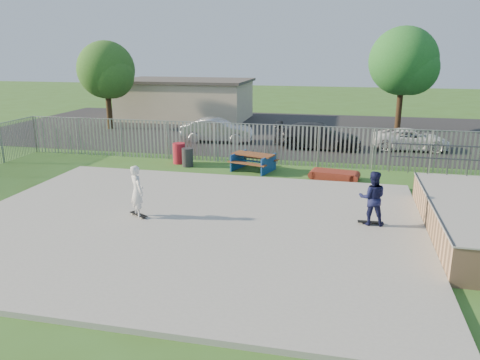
% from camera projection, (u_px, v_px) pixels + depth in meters
% --- Properties ---
extents(ground, '(120.00, 120.00, 0.00)m').
position_uv_depth(ground, '(188.00, 226.00, 15.30)').
color(ground, '#396221').
rests_on(ground, ground).
extents(concrete_slab, '(15.00, 12.00, 0.15)m').
position_uv_depth(concrete_slab, '(188.00, 224.00, 15.28)').
color(concrete_slab, '#989893').
rests_on(concrete_slab, ground).
extents(fence, '(26.04, 16.02, 2.00)m').
position_uv_depth(fence, '(247.00, 165.00, 19.13)').
color(fence, gray).
rests_on(fence, ground).
extents(picnic_table, '(2.32, 2.09, 0.82)m').
position_uv_depth(picnic_table, '(253.00, 162.00, 22.17)').
color(picnic_table, brown).
rests_on(picnic_table, ground).
extents(funbox, '(1.94, 1.17, 0.36)m').
position_uv_depth(funbox, '(334.00, 175.00, 20.77)').
color(funbox, maroon).
rests_on(funbox, ground).
extents(trash_bin_red, '(0.62, 0.62, 1.04)m').
position_uv_depth(trash_bin_red, '(179.00, 153.00, 23.53)').
color(trash_bin_red, maroon).
rests_on(trash_bin_red, ground).
extents(trash_bin_grey, '(0.54, 0.54, 0.91)m').
position_uv_depth(trash_bin_grey, '(188.00, 157.00, 22.94)').
color(trash_bin_grey, '#27272A').
rests_on(trash_bin_grey, ground).
extents(parking_lot, '(40.00, 18.00, 0.02)m').
position_uv_depth(parking_lot, '(275.00, 130.00, 33.14)').
color(parking_lot, black).
rests_on(parking_lot, ground).
extents(car_silver, '(4.50, 1.88, 1.45)m').
position_uv_depth(car_silver, '(217.00, 130.00, 28.81)').
color(car_silver, '#ACACB0').
rests_on(car_silver, parking_lot).
extents(car_dark, '(5.01, 2.10, 1.45)m').
position_uv_depth(car_dark, '(318.00, 136.00, 26.96)').
color(car_dark, black).
rests_on(car_dark, parking_lot).
extents(car_white, '(4.40, 2.19, 1.20)m').
position_uv_depth(car_white, '(411.00, 139.00, 26.61)').
color(car_white, white).
rests_on(car_white, parking_lot).
extents(building, '(10.40, 6.40, 3.20)m').
position_uv_depth(building, '(186.00, 99.00, 38.15)').
color(building, beige).
rests_on(building, ground).
extents(tree_left, '(4.00, 4.00, 6.16)m').
position_uv_depth(tree_left, '(106.00, 70.00, 32.73)').
color(tree_left, '#3E2C18').
rests_on(tree_left, ground).
extents(tree_mid, '(4.59, 4.59, 7.09)m').
position_uv_depth(tree_mid, '(403.00, 61.00, 31.58)').
color(tree_mid, '#382616').
rests_on(tree_mid, ground).
extents(skateboard_a, '(0.81, 0.22, 0.08)m').
position_uv_depth(skateboard_a, '(370.00, 223.00, 15.07)').
color(skateboard_a, black).
rests_on(skateboard_a, concrete_slab).
extents(skateboard_b, '(0.78, 0.60, 0.08)m').
position_uv_depth(skateboard_b, '(139.00, 215.00, 15.77)').
color(skateboard_b, black).
rests_on(skateboard_b, concrete_slab).
extents(skater_navy, '(0.87, 0.69, 1.76)m').
position_uv_depth(skater_navy, '(372.00, 198.00, 14.84)').
color(skater_navy, '#14173E').
rests_on(skater_navy, concrete_slab).
extents(skater_white, '(0.76, 0.74, 1.76)m').
position_uv_depth(skater_white, '(137.00, 191.00, 15.55)').
color(skater_white, white).
rests_on(skater_white, concrete_slab).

